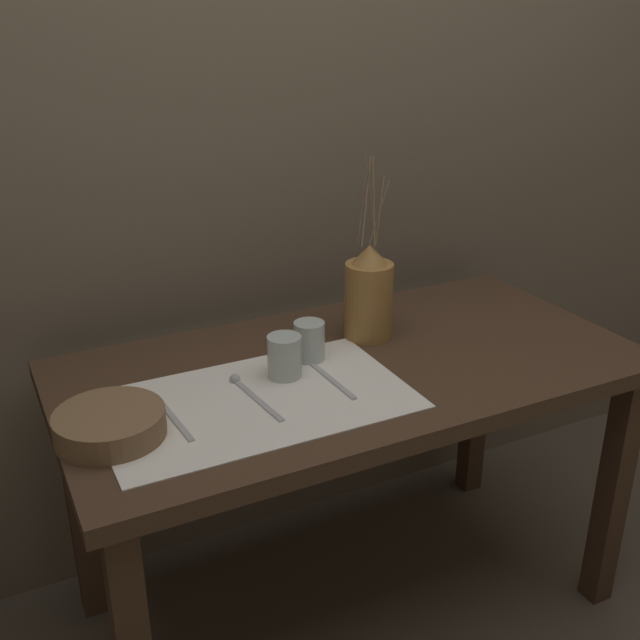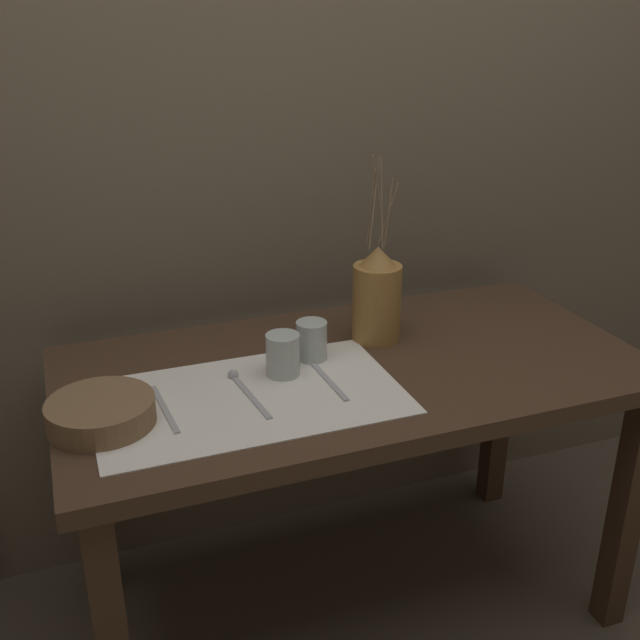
# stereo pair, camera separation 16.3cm
# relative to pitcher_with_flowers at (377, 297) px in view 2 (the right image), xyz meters

# --- Properties ---
(ground_plane) EXTENTS (12.00, 12.00, 0.00)m
(ground_plane) POSITION_rel_pitcher_with_flowers_xyz_m (-0.10, -0.11, -0.82)
(ground_plane) COLOR brown
(stone_wall_back) EXTENTS (7.00, 0.06, 2.40)m
(stone_wall_back) POSITION_rel_pitcher_with_flowers_xyz_m (-0.10, 0.34, 0.38)
(stone_wall_back) COLOR #6B5E4C
(stone_wall_back) RESTS_ON ground_plane
(wooden_table) EXTENTS (1.33, 0.68, 0.71)m
(wooden_table) POSITION_rel_pitcher_with_flowers_xyz_m (-0.10, -0.11, -0.21)
(wooden_table) COLOR #422D1E
(wooden_table) RESTS_ON ground_plane
(linen_cloth) EXTENTS (0.64, 0.38, 0.00)m
(linen_cloth) POSITION_rel_pitcher_with_flowers_xyz_m (-0.37, -0.18, -0.11)
(linen_cloth) COLOR white
(linen_cloth) RESTS_ON wooden_table
(pitcher_with_flowers) EXTENTS (0.12, 0.12, 0.45)m
(pitcher_with_flowers) POSITION_rel_pitcher_with_flowers_xyz_m (0.00, 0.00, 0.00)
(pitcher_with_flowers) COLOR olive
(pitcher_with_flowers) RESTS_ON wooden_table
(wooden_bowl) EXTENTS (0.21, 0.21, 0.05)m
(wooden_bowl) POSITION_rel_pitcher_with_flowers_xyz_m (-0.67, -0.19, -0.08)
(wooden_bowl) COLOR brown
(wooden_bowl) RESTS_ON wooden_table
(glass_tumbler_near) EXTENTS (0.07, 0.07, 0.09)m
(glass_tumbler_near) POSITION_rel_pitcher_with_flowers_xyz_m (-0.27, -0.11, -0.06)
(glass_tumbler_near) COLOR #B7C1BC
(glass_tumbler_near) RESTS_ON wooden_table
(glass_tumbler_far) EXTENTS (0.07, 0.07, 0.09)m
(glass_tumbler_far) POSITION_rel_pitcher_with_flowers_xyz_m (-0.19, -0.05, -0.06)
(glass_tumbler_far) COLOR #B7C1BC
(glass_tumbler_far) RESTS_ON wooden_table
(fork_outer) EXTENTS (0.03, 0.20, 0.00)m
(fork_outer) POSITION_rel_pitcher_with_flowers_xyz_m (-0.55, -0.17, -0.11)
(fork_outer) COLOR #A8A8AD
(fork_outer) RESTS_ON wooden_table
(spoon_outer) EXTENTS (0.04, 0.22, 0.02)m
(spoon_outer) POSITION_rel_pitcher_with_flowers_xyz_m (-0.38, -0.12, -0.10)
(spoon_outer) COLOR #A8A8AD
(spoon_outer) RESTS_ON wooden_table
(knife_center) EXTENTS (0.02, 0.20, 0.00)m
(knife_center) POSITION_rel_pitcher_with_flowers_xyz_m (-0.19, -0.17, -0.11)
(knife_center) COLOR #A8A8AD
(knife_center) RESTS_ON wooden_table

